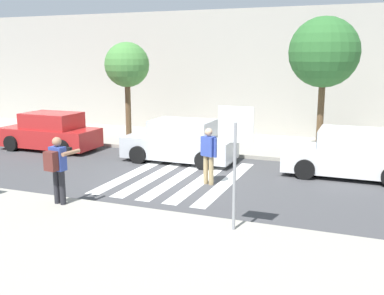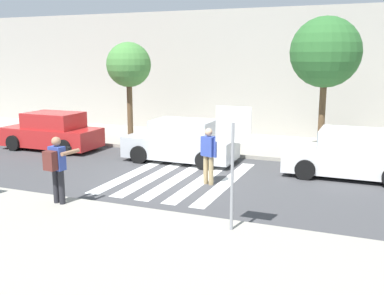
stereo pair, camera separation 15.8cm
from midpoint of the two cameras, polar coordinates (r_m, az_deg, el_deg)
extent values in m
plane|color=#424244|center=(14.31, -2.27, -4.00)|extent=(120.00, 120.00, 0.00)
cube|color=#9E998C|center=(9.28, -18.21, -12.97)|extent=(60.00, 6.00, 0.14)
cube|color=#9E998C|center=(19.79, 4.70, 0.54)|extent=(60.00, 4.80, 0.14)
cube|color=#ADA89E|center=(23.69, 7.94, 9.44)|extent=(56.00, 4.00, 6.02)
cube|color=silver|center=(15.17, -7.52, -3.17)|extent=(0.44, 5.20, 0.01)
cube|color=silver|center=(14.81, -4.80, -3.48)|extent=(0.44, 5.20, 0.01)
cube|color=silver|center=(14.48, -1.95, -3.78)|extent=(0.44, 5.20, 0.01)
cube|color=silver|center=(14.19, 1.02, -4.10)|extent=(0.44, 5.20, 0.01)
cube|color=silver|center=(13.95, 4.12, -4.41)|extent=(0.44, 5.20, 0.01)
cylinder|color=gray|center=(9.55, 4.94, -3.77)|extent=(0.07, 0.07, 2.35)
cube|color=white|center=(9.33, 5.08, 2.92)|extent=(0.76, 0.03, 0.76)
cube|color=red|center=(9.35, 5.11, 2.94)|extent=(0.66, 0.02, 0.66)
cylinder|color=#232328|center=(11.96, -17.18, -4.75)|extent=(0.15, 0.15, 0.88)
cylinder|color=#232328|center=(11.82, -16.50, -4.90)|extent=(0.15, 0.15, 0.88)
cube|color=#33479E|center=(11.71, -17.05, -1.35)|extent=(0.41, 0.29, 0.60)
sphere|color=#A37556|center=(11.63, -17.18, 0.72)|extent=(0.23, 0.23, 0.23)
cylinder|color=#A37556|center=(12.00, -17.15, -0.39)|extent=(0.17, 0.59, 0.10)
cylinder|color=#A37556|center=(11.67, -15.50, -0.63)|extent=(0.17, 0.59, 0.10)
cube|color=black|center=(11.95, -15.74, -0.21)|extent=(0.15, 0.12, 0.10)
cube|color=#5B2823|center=(11.56, -17.85, -1.66)|extent=(0.34, 0.24, 0.48)
cylinder|color=tan|center=(13.67, 1.43, -2.82)|extent=(0.15, 0.15, 0.88)
cylinder|color=tan|center=(13.56, 2.12, -2.94)|extent=(0.15, 0.15, 0.88)
cube|color=#33479E|center=(13.45, 1.79, 0.18)|extent=(0.43, 0.33, 0.60)
sphere|color=tan|center=(13.37, 1.80, 1.98)|extent=(0.23, 0.23, 0.23)
cylinder|color=#33479E|center=(13.59, 0.96, 0.21)|extent=(0.10, 0.10, 0.58)
cylinder|color=#33479E|center=(13.32, 2.63, -0.03)|extent=(0.10, 0.10, 0.58)
cube|color=red|center=(19.60, -17.82, 1.29)|extent=(4.10, 1.70, 0.76)
cube|color=red|center=(19.40, -17.60, 3.29)|extent=(2.20, 1.56, 0.64)
cube|color=slate|center=(20.09, -19.98, 3.40)|extent=(0.10, 1.50, 0.54)
cube|color=slate|center=(18.81, -15.29, 3.18)|extent=(0.10, 1.50, 0.51)
cylinder|color=black|center=(19.85, -22.17, 0.49)|extent=(0.64, 0.22, 0.64)
cylinder|color=black|center=(21.09, -19.02, 1.32)|extent=(0.64, 0.22, 0.64)
cylinder|color=black|center=(18.21, -16.34, -0.05)|extent=(0.64, 0.22, 0.64)
cylinder|color=black|center=(19.55, -13.32, 0.88)|extent=(0.64, 0.22, 0.64)
cube|color=#B7BABF|center=(16.58, -1.88, 0.05)|extent=(4.10, 1.70, 0.76)
cube|color=#B7BABF|center=(16.39, -1.42, 2.41)|extent=(2.20, 1.56, 0.64)
cube|color=slate|center=(16.83, -4.78, 2.61)|extent=(0.10, 1.50, 0.54)
cube|color=slate|center=(16.05, 1.78, 2.21)|extent=(0.10, 1.50, 0.51)
cylinder|color=black|center=(16.42, -7.13, -0.90)|extent=(0.64, 0.22, 0.64)
cylinder|color=black|center=(17.90, -4.55, 0.19)|extent=(0.64, 0.22, 0.64)
cylinder|color=black|center=(15.39, 1.22, -1.65)|extent=(0.64, 0.22, 0.64)
cylinder|color=black|center=(16.96, 3.21, -0.43)|extent=(0.64, 0.22, 0.64)
cube|color=white|center=(15.29, 19.01, -1.57)|extent=(4.10, 1.70, 0.76)
cube|color=white|center=(15.15, 19.75, 0.97)|extent=(2.20, 1.56, 0.64)
cube|color=slate|center=(15.21, 15.72, 1.26)|extent=(0.10, 1.50, 0.54)
cylinder|color=black|center=(14.61, 13.82, -2.70)|extent=(0.64, 0.22, 0.64)
cylinder|color=black|center=(16.25, 14.63, -1.31)|extent=(0.64, 0.22, 0.64)
cylinder|color=brown|center=(19.54, -8.33, 4.64)|extent=(0.24, 0.24, 2.77)
sphere|color=#47843D|center=(19.41, -8.50, 10.37)|extent=(1.88, 1.88, 1.88)
cylinder|color=brown|center=(17.23, 15.73, 3.92)|extent=(0.24, 0.24, 3.07)
sphere|color=#2D662D|center=(17.09, 16.16, 11.56)|extent=(2.53, 2.53, 2.53)
camera|label=1|loc=(0.08, -90.33, -0.07)|focal=42.00mm
camera|label=2|loc=(0.08, 89.67, 0.07)|focal=42.00mm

